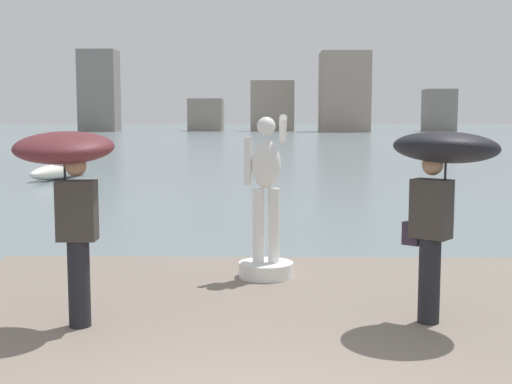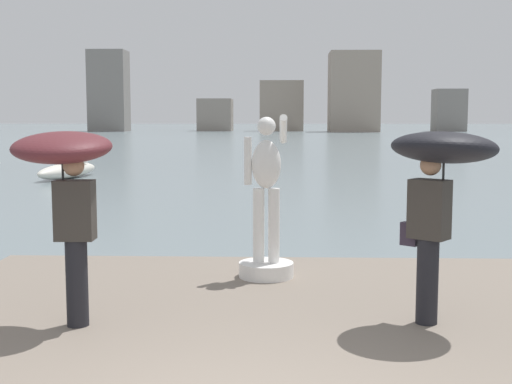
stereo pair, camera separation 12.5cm
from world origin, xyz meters
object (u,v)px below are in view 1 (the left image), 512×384
Objects in this scene: statue_white_figure at (266,218)px; boat_mid at (61,167)px; onlooker_right at (442,169)px; onlooker_left at (68,172)px.

boat_mid is (-8.44, 18.68, -0.72)m from statue_white_figure.
statue_white_figure is at bearing 131.21° from onlooker_right.
statue_white_figure is 1.07× the size of onlooker_left.
statue_white_figure is 3.02m from onlooker_left.
onlooker_left is at bearing -177.87° from onlooker_right.
onlooker_right is at bearing -63.75° from boat_mid.
boat_mid is at bearing 107.29° from onlooker_left.
statue_white_figure is at bearing 47.84° from onlooker_left.
onlooker_right is 23.13m from boat_mid.
statue_white_figure is 20.51m from boat_mid.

